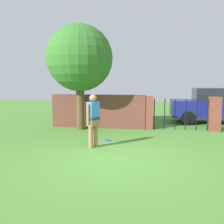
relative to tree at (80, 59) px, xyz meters
The scene contains 7 objects.
ground_plane 5.41m from the tree, 61.77° to the right, with size 40.00×40.00×0.00m, color #4C8433.
brick_wall 2.41m from the tree, 43.10° to the left, with size 4.13×0.50×1.44m, color brown.
tree is the anchor object (origin of this frame).
person 3.72m from the tree, 65.48° to the right, with size 0.36×0.49×1.62m.
fence_gate 4.78m from the tree, ahead, with size 3.14×0.44×1.40m.
car 6.92m from the tree, 24.91° to the left, with size 4.23×1.98×1.72m.
frisbee_blue 3.81m from the tree, 50.64° to the right, with size 0.27×0.27×0.02m, color blue.
Camera 1 is at (1.03, -6.07, 1.96)m, focal length 39.90 mm.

